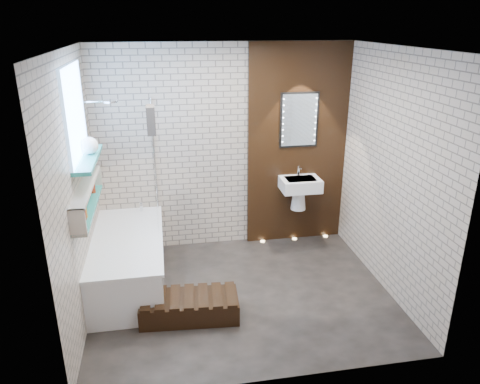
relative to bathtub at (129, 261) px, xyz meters
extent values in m
plane|color=black|center=(1.22, -0.45, -0.29)|extent=(3.20, 3.20, 0.00)
cube|color=tan|center=(1.22, 0.85, 1.01)|extent=(3.20, 0.04, 2.60)
cube|color=tan|center=(1.22, -1.75, 1.01)|extent=(3.20, 0.04, 2.60)
cube|color=tan|center=(-0.38, -0.45, 1.01)|extent=(0.04, 2.60, 2.60)
cube|color=tan|center=(2.82, -0.45, 1.01)|extent=(0.04, 2.60, 2.60)
plane|color=white|center=(1.22, -0.45, 2.31)|extent=(3.20, 3.20, 0.00)
cube|color=black|center=(2.17, 0.82, 1.01)|extent=(1.30, 0.06, 2.60)
cube|color=#7FADE0|center=(-0.36, -0.10, 1.71)|extent=(0.03, 1.00, 0.90)
cube|color=teal|center=(-0.29, -0.10, 1.24)|extent=(0.18, 1.00, 0.04)
cube|color=teal|center=(-0.31, -0.30, 0.79)|extent=(0.14, 1.30, 0.03)
cube|color=#B2A899|center=(-0.31, -0.30, 1.02)|extent=(0.14, 1.30, 0.03)
cube|color=#B2A899|center=(-0.31, -0.94, 0.91)|extent=(0.14, 0.03, 0.26)
cube|color=#B2A899|center=(-0.31, 0.33, 0.91)|extent=(0.14, 0.03, 0.26)
cube|color=white|center=(0.00, 0.00, -0.02)|extent=(0.75, 1.70, 0.55)
cube|color=white|center=(0.00, 0.00, 0.27)|extent=(0.79, 1.74, 0.03)
cylinder|color=silver|center=(0.15, 0.73, 0.35)|extent=(0.04, 0.04, 0.12)
cube|color=white|center=(0.35, 0.44, 0.99)|extent=(0.01, 0.78, 1.40)
cube|color=black|center=(0.35, 0.15, 1.56)|extent=(0.09, 0.23, 0.30)
cylinder|color=silver|center=(-0.08, 0.50, 1.71)|extent=(0.18, 0.18, 0.02)
cube|color=white|center=(2.17, 0.61, 0.56)|extent=(0.50, 0.36, 0.16)
cone|color=white|center=(2.17, 0.66, 0.34)|extent=(0.20, 0.20, 0.28)
cylinder|color=silver|center=(2.17, 0.71, 0.71)|extent=(0.03, 0.03, 0.14)
cube|color=black|center=(2.17, 0.78, 1.36)|extent=(0.50, 0.02, 0.70)
cube|color=silver|center=(2.17, 0.77, 1.36)|extent=(0.45, 0.01, 0.65)
cube|color=black|center=(0.62, -0.75, -0.18)|extent=(1.01, 0.51, 0.22)
cylinder|color=#B86F1C|center=(-0.31, -0.58, 0.87)|extent=(0.06, 0.06, 0.11)
cylinder|color=#9B2913|center=(-0.31, -0.64, 0.87)|extent=(0.05, 0.05, 0.13)
cylinder|color=#9B2913|center=(-0.31, 0.09, 0.88)|extent=(0.05, 0.05, 0.14)
sphere|color=white|center=(-0.28, 0.01, 1.35)|extent=(0.18, 0.18, 0.18)
cylinder|color=#FFD899|center=(1.72, 0.75, -0.29)|extent=(0.06, 0.06, 0.01)
cylinder|color=#FFD899|center=(2.17, 0.75, -0.29)|extent=(0.06, 0.06, 0.01)
cylinder|color=#FFD899|center=(2.62, 0.75, -0.29)|extent=(0.06, 0.06, 0.01)
camera|label=1|loc=(0.44, -4.70, 2.56)|focal=34.27mm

